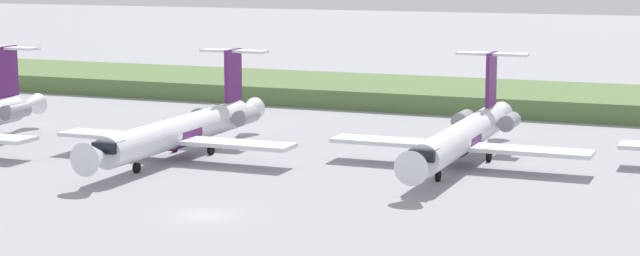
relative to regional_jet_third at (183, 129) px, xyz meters
name	(u,v)px	position (x,y,z in m)	size (l,w,h in m)	color
ground_plane	(351,146)	(12.40, 10.74, -2.54)	(500.00, 500.00, 0.00)	#939399
grass_berm	(443,94)	(12.40, 43.79, -1.41)	(320.00, 20.00, 2.25)	#597542
regional_jet_third	(183,129)	(0.00, 0.00, 0.00)	(22.81, 31.00, 9.00)	silver
regional_jet_fourth	(463,135)	(24.52, 6.16, 0.00)	(22.81, 31.00, 9.00)	silver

